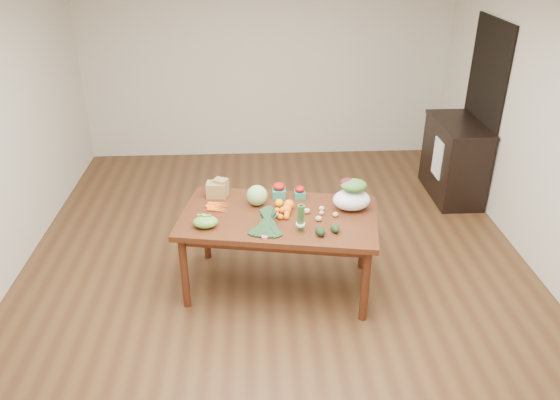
{
  "coord_description": "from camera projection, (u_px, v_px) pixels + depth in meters",
  "views": [
    {
      "loc": [
        -0.2,
        -4.41,
        3.06
      ],
      "look_at": [
        0.03,
        0.0,
        0.77
      ],
      "focal_mm": 35.0,
      "sensor_mm": 36.0,
      "label": 1
    }
  ],
  "objects": [
    {
      "name": "salad_bag",
      "position": [
        352.0,
        196.0,
        4.81
      ],
      "size": [
        0.37,
        0.3,
        0.26
      ],
      "primitive_type": null,
      "rotation": [
        0.0,
        0.0,
        -0.17
      ],
      "color": "white",
      "rests_on": "dining_table"
    },
    {
      "name": "carrots",
      "position": [
        218.0,
        207.0,
        4.88
      ],
      "size": [
        0.25,
        0.22,
        0.03
      ],
      "primitive_type": null,
      "rotation": [
        0.0,
        0.0,
        -0.17
      ],
      "color": "orange",
      "rests_on": "dining_table"
    },
    {
      "name": "potato_a",
      "position": [
        307.0,
        211.0,
        4.78
      ],
      "size": [
        0.06,
        0.05,
        0.05
      ],
      "primitive_type": "ellipsoid",
      "color": "tan",
      "rests_on": "dining_table"
    },
    {
      "name": "avocado_b",
      "position": [
        335.0,
        228.0,
        4.49
      ],
      "size": [
        0.1,
        0.12,
        0.07
      ],
      "primitive_type": "ellipsoid",
      "rotation": [
        0.0,
        0.0,
        0.3
      ],
      "color": "black",
      "rests_on": "dining_table"
    },
    {
      "name": "snap_pea_bag",
      "position": [
        205.0,
        222.0,
        4.56
      ],
      "size": [
        0.21,
        0.16,
        0.1
      ],
      "primitive_type": "ellipsoid",
      "color": "#649B34",
      "rests_on": "dining_table"
    },
    {
      "name": "potato_d",
      "position": [
        322.0,
        208.0,
        4.83
      ],
      "size": [
        0.05,
        0.05,
        0.04
      ],
      "primitive_type": "ellipsoid",
      "color": "tan",
      "rests_on": "dining_table"
    },
    {
      "name": "mandarin_cluster",
      "position": [
        282.0,
        211.0,
        4.74
      ],
      "size": [
        0.21,
        0.21,
        0.08
      ],
      "primitive_type": null,
      "rotation": [
        0.0,
        0.0,
        -0.17
      ],
      "color": "orange",
      "rests_on": "dining_table"
    },
    {
      "name": "cabinet",
      "position": [
        454.0,
        160.0,
        6.58
      ],
      "size": [
        0.52,
        1.02,
        0.94
      ],
      "primitive_type": "cube",
      "color": "black",
      "rests_on": "floor"
    },
    {
      "name": "cabbage",
      "position": [
        257.0,
        195.0,
        4.9
      ],
      "size": [
        0.19,
        0.19,
        0.19
      ],
      "primitive_type": "sphere",
      "color": "#99D279",
      "rests_on": "dining_table"
    },
    {
      "name": "strawberry_basket_b",
      "position": [
        300.0,
        193.0,
        5.05
      ],
      "size": [
        0.12,
        0.12,
        0.09
      ],
      "primitive_type": null,
      "rotation": [
        0.0,
        0.0,
        -0.17
      ],
      "color": "red",
      "rests_on": "dining_table"
    },
    {
      "name": "orange_b",
      "position": [
        289.0,
        205.0,
        4.85
      ],
      "size": [
        0.09,
        0.09,
        0.09
      ],
      "primitive_type": "sphere",
      "color": "#FA570F",
      "rests_on": "dining_table"
    },
    {
      "name": "potato_e",
      "position": [
        335.0,
        215.0,
        4.73
      ],
      "size": [
        0.05,
        0.05,
        0.04
      ],
      "primitive_type": "ellipsoid",
      "color": "#D4B37A",
      "rests_on": "dining_table"
    },
    {
      "name": "strawberry_basket_a",
      "position": [
        279.0,
        191.0,
        5.06
      ],
      "size": [
        0.14,
        0.14,
        0.11
      ],
      "primitive_type": null,
      "rotation": [
        0.0,
        0.0,
        -0.17
      ],
      "color": "red",
      "rests_on": "dining_table"
    },
    {
      "name": "orange_a",
      "position": [
        279.0,
        203.0,
        4.89
      ],
      "size": [
        0.08,
        0.08,
        0.08
      ],
      "primitive_type": "sphere",
      "color": "orange",
      "rests_on": "dining_table"
    },
    {
      "name": "orange_c",
      "position": [
        287.0,
        209.0,
        4.77
      ],
      "size": [
        0.09,
        0.09,
        0.09
      ],
      "primitive_type": "sphere",
      "color": "orange",
      "rests_on": "dining_table"
    },
    {
      "name": "potato_b",
      "position": [
        319.0,
        219.0,
        4.66
      ],
      "size": [
        0.06,
        0.05,
        0.05
      ],
      "primitive_type": "ellipsoid",
      "color": "tan",
      "rests_on": "dining_table"
    },
    {
      "name": "room_walls",
      "position": [
        277.0,
        141.0,
        4.71
      ],
      "size": [
        5.02,
        6.02,
        2.7
      ],
      "color": "beige",
      "rests_on": "floor"
    },
    {
      "name": "potato_c",
      "position": [
        322.0,
        213.0,
        4.77
      ],
      "size": [
        0.04,
        0.04,
        0.04
      ],
      "primitive_type": "ellipsoid",
      "color": "#DDCE7F",
      "rests_on": "dining_table"
    },
    {
      "name": "asparagus_bundle",
      "position": [
        301.0,
        218.0,
        4.47
      ],
      "size": [
        0.1,
        0.13,
        0.26
      ],
      "primitive_type": null,
      "rotation": [
        0.15,
        0.0,
        -0.17
      ],
      "color": "#3C6B31",
      "rests_on": "dining_table"
    },
    {
      "name": "kale_bunch",
      "position": [
        266.0,
        224.0,
        4.47
      ],
      "size": [
        0.38,
        0.45,
        0.16
      ],
      "primitive_type": null,
      "rotation": [
        0.0,
        0.0,
        -0.17
      ],
      "color": "black",
      "rests_on": "dining_table"
    },
    {
      "name": "dining_table",
      "position": [
        279.0,
        251.0,
        4.94
      ],
      "size": [
        1.84,
        1.22,
        0.75
      ],
      "primitive_type": "cube",
      "rotation": [
        0.0,
        0.0,
        -0.17
      ],
      "color": "#4D2312",
      "rests_on": "floor"
    },
    {
      "name": "avocado_a",
      "position": [
        320.0,
        231.0,
        4.45
      ],
      "size": [
        0.1,
        0.13,
        0.07
      ],
      "primitive_type": "ellipsoid",
      "rotation": [
        0.0,
        0.0,
        0.3
      ],
      "color": "black",
      "rests_on": "dining_table"
    },
    {
      "name": "dish_towel",
      "position": [
        437.0,
        158.0,
        6.41
      ],
      "size": [
        0.02,
        0.28,
        0.45
      ],
      "primitive_type": "cube",
      "color": "white",
      "rests_on": "cabinet"
    },
    {
      "name": "paper_bag",
      "position": [
        216.0,
        188.0,
        5.05
      ],
      "size": [
        0.27,
        0.24,
        0.17
      ],
      "primitive_type": null,
      "rotation": [
        0.0,
        0.0,
        -0.17
      ],
      "color": "#997544",
      "rests_on": "dining_table"
    },
    {
      "name": "floor",
      "position": [
        277.0,
        270.0,
        5.33
      ],
      "size": [
        6.0,
        6.0,
        0.0
      ],
      "primitive_type": "plane",
      "color": "#53361C",
      "rests_on": "ground"
    },
    {
      "name": "doorway_dark",
      "position": [
        482.0,
        111.0,
        6.38
      ],
      "size": [
        0.02,
        1.0,
        2.1
      ],
      "primitive_type": "cube",
      "color": "black",
      "rests_on": "floor"
    }
  ]
}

